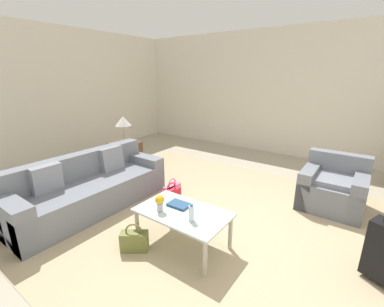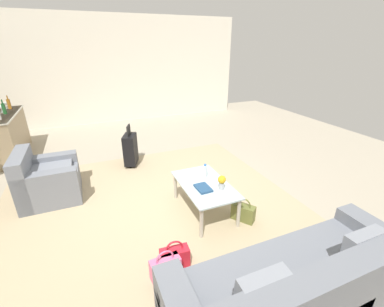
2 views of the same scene
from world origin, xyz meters
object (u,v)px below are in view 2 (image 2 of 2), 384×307
couch (302,293)px  handbag_olive (243,212)px  wine_glass_rightmost (5,104)px  handbag_pink (165,268)px  bar_console (5,135)px  handbag_red (175,257)px  coffee_table (205,187)px  wine_bottle_amber (9,104)px  wine_glass_right_of_centre (1,107)px  armchair (46,182)px  flower_vase (222,181)px  water_bottle (205,171)px  suitcase_black (130,149)px  wine_bottle_green (4,108)px  coffee_table_book (203,188)px

couch → handbag_olive: bearing=-12.8°
wine_glass_rightmost → handbag_olive: wine_glass_rightmost is taller
couch → handbag_pink: 1.33m
bar_console → handbag_red: 4.93m
coffee_table → handbag_red: (-0.81, 0.74, -0.27)m
wine_bottle_amber → couch: bearing=-151.9°
wine_glass_right_of_centre → handbag_olive: 5.45m
handbag_red → handbag_pink: size_ratio=1.00×
wine_bottle_amber → armchair: bearing=-163.1°
wine_glass_rightmost → couch: bearing=-151.6°
flower_vase → wine_bottle_amber: wine_bottle_amber is taller
water_bottle → wine_glass_right_of_centre: bearing=42.2°
couch → wine_glass_rightmost: 6.71m
suitcase_black → handbag_red: 2.82m
water_bottle → handbag_olive: 0.80m
armchair → wine_bottle_green: bearing=20.2°
bar_console → couch: bearing=-148.8°
flower_vase → handbag_red: flower_vase is taller
handbag_pink → handbag_red: bearing=-54.6°
water_bottle → wine_glass_rightmost: bearing=39.2°
wine_glass_rightmost → wine_bottle_green: (-0.57, -0.09, 0.01)m
coffee_table → suitcase_black: size_ratio=1.29×
coffee_table → handbag_olive: 0.64m
bar_console → wine_bottle_amber: 0.76m
coffee_table → wine_glass_right_of_centre: bearing=39.7°
wine_bottle_green → handbag_pink: 4.98m
handbag_olive → couch: bearing=167.2°
couch → coffee_table_book: size_ratio=9.19×
flower_vase → handbag_pink: (-0.69, 1.03, -0.46)m
couch → handbag_red: (0.97, 0.84, -0.16)m
couch → water_bottle: couch is taller
wine_bottle_green → wine_bottle_amber: bearing=0.0°
coffee_table_book → water_bottle: bearing=-31.2°
couch → coffee_table_book: couch is taller
coffee_table_book → flower_vase: bearing=-115.3°
armchair → wine_glass_rightmost: 3.02m
wine_glass_right_of_centre → wine_glass_rightmost: same height
couch → wine_bottle_green: size_ratio=7.96×
bar_console → wine_bottle_green: bearing=-85.0°
flower_vase → suitcase_black: 2.39m
water_bottle → coffee_table_book: bearing=150.6°
couch → suitcase_black: bearing=11.9°
handbag_pink → wine_glass_rightmost: bearing=23.6°
wine_glass_right_of_centre → wine_bottle_amber: bearing=-16.7°
wine_glass_right_of_centre → wine_bottle_amber: size_ratio=0.51×
wine_bottle_amber → water_bottle: bearing=-140.9°
handbag_olive → handbag_pink: same height
wine_glass_right_of_centre → coffee_table: bearing=-140.3°
wine_bottle_green → handbag_olive: bearing=-139.1°
handbag_olive → handbag_pink: 1.39m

